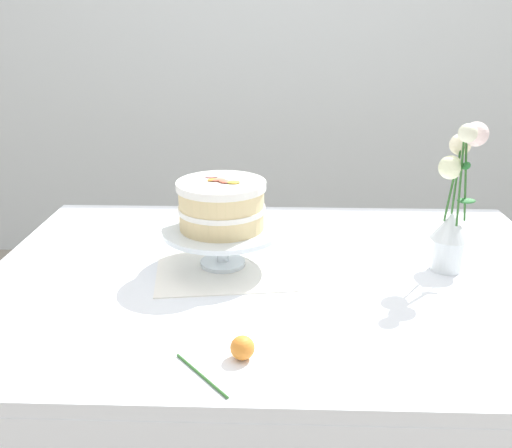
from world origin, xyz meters
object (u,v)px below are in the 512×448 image
cake_stand (222,234)px  layer_cake (222,205)px  fallen_rose (241,349)px  flower_vase (454,207)px  dining_table (278,310)px

cake_stand → layer_cake: bearing=99.2°
fallen_rose → cake_stand: bearing=99.6°
flower_vase → fallen_rose: (-0.48, -0.40, -0.14)m
cake_stand → flower_vase: 0.55m
flower_vase → cake_stand: bearing=179.5°
layer_cake → fallen_rose: bearing=-80.4°
layer_cake → fallen_rose: layer_cake is taller
fallen_rose → flower_vase: bearing=39.9°
layer_cake → fallen_rose: size_ratio=1.50×
dining_table → fallen_rose: size_ratio=9.91×
dining_table → layer_cake: (-0.14, 0.06, 0.25)m
flower_vase → fallen_rose: bearing=-140.1°
cake_stand → fallen_rose: (0.07, -0.40, -0.06)m
dining_table → flower_vase: bearing=7.3°
cake_stand → flower_vase: bearing=-0.5°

